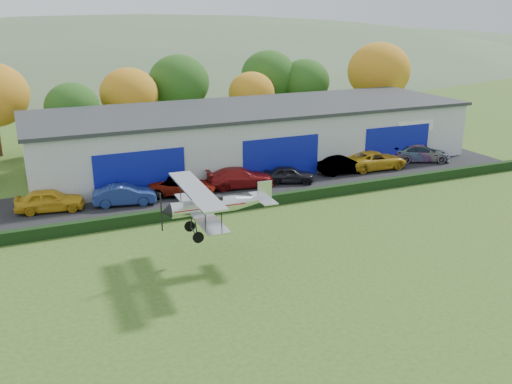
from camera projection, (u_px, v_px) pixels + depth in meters
name	position (u px, v px, depth m)	size (l,w,h in m)	color
ground	(388.00, 312.00, 26.66)	(300.00, 300.00, 0.00)	#36571B
apron	(264.00, 184.00, 46.07)	(48.00, 9.00, 0.05)	black
hedge	(291.00, 197.00, 41.78)	(46.00, 0.60, 0.80)	black
hangar	(253.00, 134.00, 52.08)	(40.60, 12.60, 5.30)	#B2B7BC
tree_belt	(172.00, 88.00, 60.58)	(75.70, 13.22, 10.12)	#3D2614
distant_hills	(58.00, 113.00, 150.91)	(430.00, 196.00, 56.00)	#4C6642
car_0	(50.00, 200.00, 39.66)	(1.91, 4.75, 1.62)	gold
car_1	(125.00, 195.00, 40.99)	(1.59, 4.57, 1.51)	navy
car_2	(183.00, 186.00, 43.06)	(2.35, 5.10, 1.42)	gray
car_3	(240.00, 177.00, 45.02)	(2.25, 5.54, 1.61)	maroon
car_4	(289.00, 175.00, 46.19)	(1.64, 4.08, 1.39)	black
car_5	(344.00, 165.00, 48.80)	(1.59, 4.57, 1.51)	gray
car_6	(376.00, 160.00, 50.24)	(2.65, 5.74, 1.59)	gold
car_7	(420.00, 153.00, 52.74)	(2.24, 5.52, 1.60)	gray
biplane	(213.00, 204.00, 30.79)	(6.47, 7.38, 2.77)	silver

